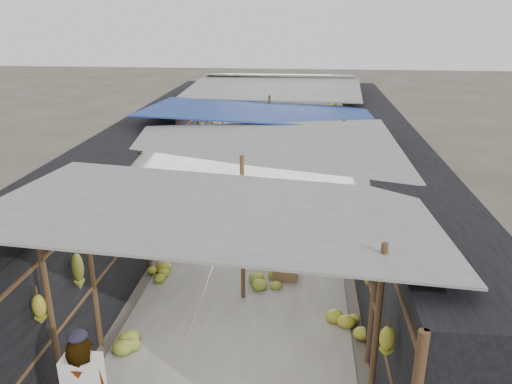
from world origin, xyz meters
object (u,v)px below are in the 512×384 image
(crate_near, at_px, (260,254))
(shopper_blue, at_px, (242,159))
(vendor_seated, at_px, (326,154))
(black_basin, at_px, (320,181))

(crate_near, relative_size, shopper_blue, 0.30)
(crate_near, bearing_deg, vendor_seated, 86.66)
(black_basin, relative_size, vendor_seated, 0.66)
(crate_near, distance_m, vendor_seated, 6.94)
(shopper_blue, bearing_deg, vendor_seated, 15.03)
(crate_near, distance_m, black_basin, 5.13)
(shopper_blue, bearing_deg, crate_near, -108.84)
(vendor_seated, bearing_deg, shopper_blue, -68.80)
(black_basin, relative_size, shopper_blue, 0.30)
(black_basin, distance_m, shopper_blue, 2.44)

